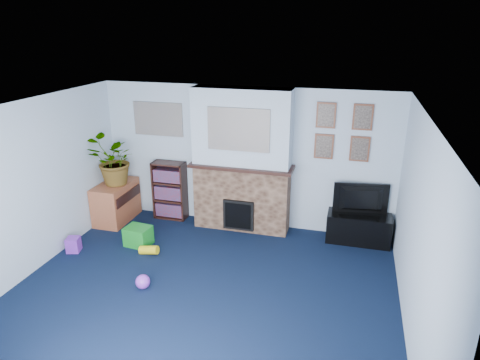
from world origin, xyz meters
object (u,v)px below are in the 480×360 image
(tv_stand, at_px, (358,229))
(bookshelf, at_px, (170,191))
(television, at_px, (361,200))
(sideboard, at_px, (116,202))

(tv_stand, height_order, bookshelf, bookshelf)
(television, bearing_deg, bookshelf, -9.03)
(television, height_order, bookshelf, bookshelf)
(tv_stand, distance_m, bookshelf, 3.31)
(tv_stand, distance_m, sideboard, 4.20)
(television, relative_size, sideboard, 0.97)
(tv_stand, height_order, sideboard, sideboard)
(television, distance_m, bookshelf, 3.31)
(television, distance_m, sideboard, 4.22)
(tv_stand, distance_m, television, 0.50)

